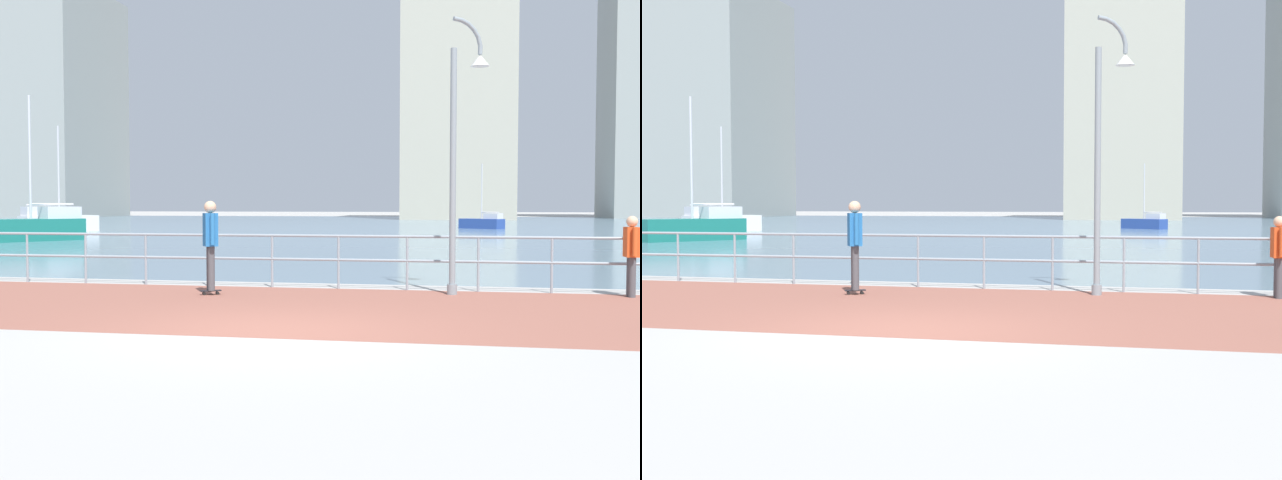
{
  "view_description": "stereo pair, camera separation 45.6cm",
  "coord_description": "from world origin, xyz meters",
  "views": [
    {
      "loc": [
        2.75,
        -10.35,
        1.75
      ],
      "look_at": [
        0.05,
        3.29,
        1.1
      ],
      "focal_mm": 44.32,
      "sensor_mm": 36.0,
      "label": 1
    },
    {
      "loc": [
        3.2,
        -10.25,
        1.75
      ],
      "look_at": [
        0.05,
        3.29,
        1.1
      ],
      "focal_mm": 44.32,
      "sensor_mm": 36.0,
      "label": 2
    }
  ],
  "objects": [
    {
      "name": "harbor_water",
      "position": [
        0.0,
        50.49,
        0.0
      ],
      "size": [
        180.0,
        88.0,
        0.0
      ],
      "primitive_type": "cube",
      "color": "slate",
      "rests_on": "ground"
    },
    {
      "name": "ground",
      "position": [
        0.0,
        40.0,
        0.0
      ],
      "size": [
        220.0,
        220.0,
        0.0
      ],
      "primitive_type": "plane",
      "color": "#ADAAA5"
    },
    {
      "name": "tower_steel",
      "position": [
        -51.93,
        84.59,
        14.7
      ],
      "size": [
        13.61,
        17.82,
        31.06
      ],
      "color": "#939993",
      "rests_on": "ground"
    },
    {
      "name": "tower_brick",
      "position": [
        0.83,
        78.75,
        15.81
      ],
      "size": [
        12.04,
        12.2,
        33.28
      ],
      "color": "#B2AD99",
      "rests_on": "ground"
    },
    {
      "name": "sailboat_blue",
      "position": [
        -17.38,
        22.99,
        0.64
      ],
      "size": [
        3.86,
        4.81,
        6.72
      ],
      "color": "#197266",
      "rests_on": "ground"
    },
    {
      "name": "brick_paving",
      "position": [
        0.0,
        2.47,
        0.0
      ],
      "size": [
        28.0,
        6.04,
        0.01
      ],
      "primitive_type": "cube",
      "color": "#935647",
      "rests_on": "ground"
    },
    {
      "name": "skateboarder",
      "position": [
        -2.21,
        3.96,
        1.08
      ],
      "size": [
        0.4,
        0.52,
        1.79
      ],
      "color": "black",
      "rests_on": "ground"
    },
    {
      "name": "sailboat_white",
      "position": [
        3.21,
        45.12,
        0.43
      ],
      "size": [
        3.16,
        2.69,
        4.48
      ],
      "color": "#284799",
      "rests_on": "ground"
    },
    {
      "name": "waterfront_railing",
      "position": [
        -0.0,
        5.49,
        0.76
      ],
      "size": [
        25.25,
        0.06,
        1.11
      ],
      "color": "#8C99A3",
      "rests_on": "ground"
    },
    {
      "name": "lamppost",
      "position": [
        2.46,
        4.96,
        2.92
      ],
      "size": [
        0.76,
        0.52,
        5.27
      ],
      "color": "gray",
      "rests_on": "ground"
    },
    {
      "name": "bystander",
      "position": [
        5.59,
        5.14,
        0.88
      ],
      "size": [
        0.26,
        0.55,
        1.51
      ],
      "color": "#4C4C51",
      "rests_on": "ground"
    },
    {
      "name": "sailboat_teal",
      "position": [
        -22.7,
        34.27,
        0.62
      ],
      "size": [
        3.85,
        4.63,
        6.52
      ],
      "color": "white",
      "rests_on": "ground"
    }
  ]
}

